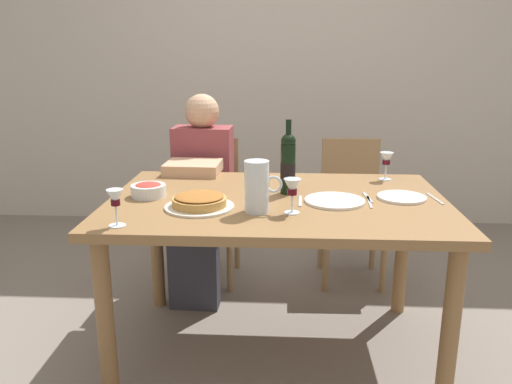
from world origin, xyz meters
name	(u,v)px	position (x,y,z in m)	size (l,w,h in m)	color
ground_plane	(276,349)	(0.00, 0.00, 0.00)	(8.00, 8.00, 0.00)	slate
back_wall	(282,50)	(0.00, 2.03, 1.40)	(8.00, 0.10, 2.80)	beige
dining_table	(277,218)	(0.00, 0.00, 0.67)	(1.50, 1.00, 0.76)	olive
wine_bottle	(288,163)	(0.05, 0.09, 0.90)	(0.07, 0.07, 0.34)	black
water_pitcher	(257,190)	(-0.08, -0.20, 0.85)	(0.16, 0.10, 0.21)	silver
baked_tart	(199,202)	(-0.32, -0.16, 0.79)	(0.29, 0.29, 0.06)	silver
salad_bowl	(148,190)	(-0.58, 0.00, 0.79)	(0.16, 0.16, 0.07)	silver
wine_glass_left_diner	(386,160)	(0.55, 0.38, 0.86)	(0.07, 0.07, 0.14)	silver
wine_glass_right_diner	(115,200)	(-0.60, -0.41, 0.86)	(0.06, 0.06, 0.14)	silver
wine_glass_centre	(292,189)	(0.06, -0.21, 0.86)	(0.07, 0.07, 0.14)	silver
dinner_plate_left_setting	(335,201)	(0.25, -0.04, 0.77)	(0.26, 0.26, 0.01)	white
dinner_plate_right_setting	(402,197)	(0.55, 0.03, 0.77)	(0.22, 0.22, 0.01)	white
fork_left_setting	(300,201)	(0.10, -0.04, 0.76)	(0.16, 0.01, 0.01)	silver
knife_left_setting	(369,202)	(0.40, -0.04, 0.76)	(0.18, 0.01, 0.01)	silver
knife_right_setting	(435,199)	(0.70, 0.03, 0.76)	(0.18, 0.01, 0.01)	silver
spoon_right_setting	(368,198)	(0.40, 0.03, 0.76)	(0.16, 0.01, 0.01)	silver
chair_left	(208,199)	(-0.45, 0.87, 0.50)	(0.42, 0.42, 0.87)	#9E7A51
diner_left	(200,191)	(-0.45, 0.64, 0.62)	(0.35, 0.51, 1.16)	#8E3D42
chair_right	(351,200)	(0.45, 0.89, 0.50)	(0.41, 0.41, 0.87)	#9E7A51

